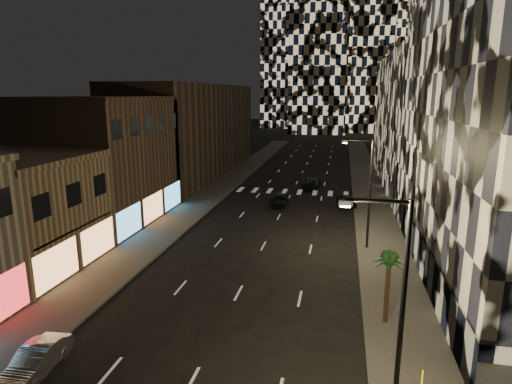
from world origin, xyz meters
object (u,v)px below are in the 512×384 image
at_px(streetlight_far, 367,186).
at_px(palm_tree, 389,265).
at_px(streetlight_near, 396,301).
at_px(car_dark_oncoming, 312,183).
at_px(car_dark_midlane, 280,200).
at_px(car_dark_rightlane, 346,201).
at_px(car_silver_parked, 36,361).

xyz_separation_m(streetlight_far, palm_tree, (0.65, -12.05, -1.79)).
height_order(streetlight_near, car_dark_oncoming, streetlight_near).
xyz_separation_m(streetlight_near, car_dark_midlane, (-8.85, 32.57, -4.64)).
relative_size(car_dark_rightlane, palm_tree, 1.02).
xyz_separation_m(car_dark_midlane, car_dark_oncoming, (2.86, 10.24, 0.04)).
bearing_deg(car_dark_oncoming, car_dark_rightlane, 120.97).
bearing_deg(car_dark_midlane, car_silver_parked, -101.25).
height_order(streetlight_far, car_dark_rightlane, streetlight_far).
xyz_separation_m(streetlight_far, car_dark_oncoming, (-6.00, 22.81, -4.61)).
distance_m(streetlight_far, car_silver_parked, 25.65).
bearing_deg(car_dark_oncoming, palm_tree, 104.06).
bearing_deg(car_dark_rightlane, car_dark_oncoming, 111.07).
distance_m(car_dark_oncoming, car_dark_rightlane, 9.99).
xyz_separation_m(streetlight_near, car_dark_rightlane, (-1.35, 33.97, -4.77)).
bearing_deg(car_silver_parked, streetlight_far, 47.14).
distance_m(streetlight_far, car_dark_oncoming, 24.03).
xyz_separation_m(car_silver_parked, car_dark_rightlane, (14.20, 33.82, -0.08)).
relative_size(streetlight_near, car_silver_parked, 2.22).
distance_m(streetlight_near, car_dark_midlane, 34.07).
bearing_deg(car_dark_midlane, car_dark_rightlane, 10.99).
height_order(streetlight_far, car_silver_parked, streetlight_far).
distance_m(streetlight_far, car_dark_rightlane, 14.82).
height_order(streetlight_near, car_dark_rightlane, streetlight_near).
bearing_deg(streetlight_far, car_dark_rightlane, 95.54).
height_order(streetlight_near, streetlight_far, same).
distance_m(car_dark_midlane, palm_tree, 26.54).
bearing_deg(palm_tree, streetlight_far, 93.06).
bearing_deg(car_dark_rightlane, streetlight_near, -94.35).
bearing_deg(streetlight_near, car_dark_rightlane, 92.28).
relative_size(streetlight_near, car_dark_rightlane, 2.14).
relative_size(streetlight_far, car_dark_midlane, 2.16).
height_order(streetlight_far, car_dark_oncoming, streetlight_far).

